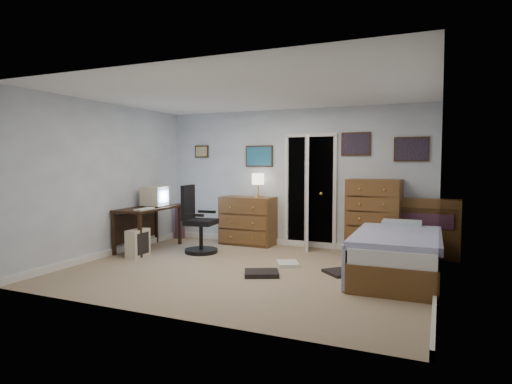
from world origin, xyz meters
TOP-DOWN VIEW (x-y plane):
  - floor at (0.00, 0.00)m, footprint 5.00×4.00m
  - computer_desk at (-2.29, 0.64)m, footprint 0.65×1.32m
  - crt_monitor at (-2.18, 0.80)m, footprint 0.40×0.37m
  - keyboard at (-2.02, 0.30)m, footprint 0.17×0.40m
  - pc_tower at (-2.00, 0.10)m, footprint 0.22×0.43m
  - office_chair at (-1.27, 0.76)m, footprint 0.62×0.62m
  - media_stack at (-2.32, 1.80)m, footprint 0.14×0.14m
  - low_dresser at (-0.79, 1.77)m, footprint 1.02×0.52m
  - table_lamp at (-0.59, 1.77)m, footprint 0.23×0.23m
  - doorway at (0.35, 2.27)m, footprint 0.96×1.12m
  - tall_dresser at (1.51, 1.75)m, footprint 0.88×0.55m
  - headboard_bookcase at (2.29, 1.86)m, footprint 1.07×0.31m
  - bed at (1.98, 0.47)m, footprint 1.13×2.05m
  - wall_posters at (0.57, 1.98)m, footprint 4.38×0.04m
  - floor_clutter at (0.57, 0.13)m, footprint 1.48×1.17m

SIDE VIEW (x-z plane):
  - floor at x=0.00m, z-range -0.02..0.00m
  - floor_clutter at x=0.57m, z-range 0.00..0.06m
  - pc_tower at x=-2.00m, z-range 0.00..0.45m
  - bed at x=1.98m, z-range -0.02..0.65m
  - media_stack at x=-2.32m, z-range 0.00..0.71m
  - office_chair at x=-1.27m, z-range -0.13..1.02m
  - low_dresser at x=-0.79m, z-range 0.00..0.89m
  - headboard_bookcase at x=2.29m, z-range 0.03..0.98m
  - computer_desk at x=-2.29m, z-range 0.20..0.95m
  - tall_dresser at x=1.51m, z-range 0.00..1.26m
  - keyboard at x=-2.02m, z-range 0.75..0.77m
  - crt_monitor at x=-2.18m, z-range 0.75..1.11m
  - doorway at x=0.35m, z-range -0.02..2.03m
  - table_lamp at x=-0.59m, z-range 1.00..1.43m
  - wall_posters at x=0.57m, z-range 1.45..2.05m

